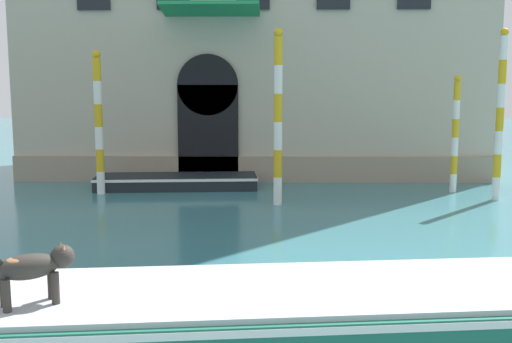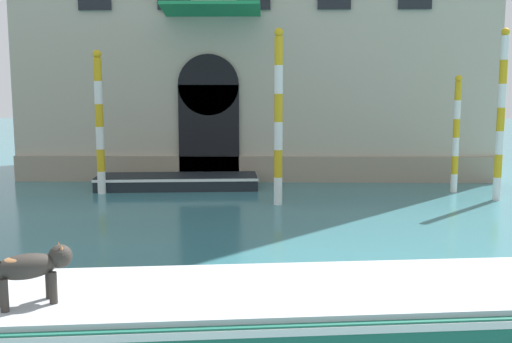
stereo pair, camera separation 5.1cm
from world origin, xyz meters
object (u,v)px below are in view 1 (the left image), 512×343
Objects in this scene: mooring_pole_1 at (99,122)px; mooring_pole_2 at (500,115)px; mooring_pole_0 at (278,117)px; mooring_pole_3 at (455,134)px; boat_foreground at (258,316)px; boat_moored_near_palazzo at (177,181)px; dog_on_deck at (35,267)px.

mooring_pole_1 is 10.94m from mooring_pole_2.
mooring_pole_3 is (5.12, 1.98, -0.57)m from mooring_pole_0.
boat_foreground is 2.52× the size of mooring_pole_3.
boat_moored_near_palazzo is at bearing 97.00° from boat_foreground.
dog_on_deck is at bearing -106.26° from mooring_pole_0.
mooring_pole_1 is at bearing 175.93° from mooring_pole_2.
dog_on_deck is at bearing -130.70° from mooring_pole_2.
mooring_pole_1 is 0.89× the size of mooring_pole_2.
mooring_pole_1 is at bearing 70.52° from dog_on_deck.
boat_foreground reaches higher than boat_moored_near_palazzo.
boat_foreground is 1.73× the size of boat_moored_near_palazzo.
boat_foreground is at bearing -65.49° from mooring_pole_1.
mooring_pole_0 is at bearing -158.91° from mooring_pole_3.
mooring_pole_2 is at bearing 17.62° from dog_on_deck.
mooring_pole_2 is (6.27, 9.41, 1.90)m from boat_foreground.
mooring_pole_2 is at bearing -58.15° from mooring_pole_3.
boat_moored_near_palazzo is at bearing 24.65° from mooring_pole_1.
mooring_pole_0 is at bearing 42.06° from dog_on_deck.
boat_moored_near_palazzo is 8.25m from mooring_pole_3.
boat_moored_near_palazzo is at bearing 169.09° from mooring_pole_2.
mooring_pole_3 is at bearing 21.09° from mooring_pole_0.
boat_foreground is 10.19× the size of dog_on_deck.
mooring_pole_0 is at bearing -43.96° from boat_moored_near_palazzo.
boat_moored_near_palazzo is 1.46× the size of mooring_pole_3.
boat_foreground is 1.86× the size of mooring_pole_2.
mooring_pole_3 is at bearing 121.85° from mooring_pole_2.
boat_moored_near_palazzo is at bearing 59.73° from dog_on_deck.
boat_foreground is 11.42m from boat_moored_near_palazzo.
mooring_pole_1 is (-2.04, -0.93, 1.83)m from boat_moored_near_palazzo.
mooring_pole_1 is (-4.64, 10.19, 1.65)m from boat_foreground.
mooring_pole_0 reaches higher than boat_moored_near_palazzo.
mooring_pole_2 is (10.91, -0.78, 0.25)m from mooring_pole_1.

